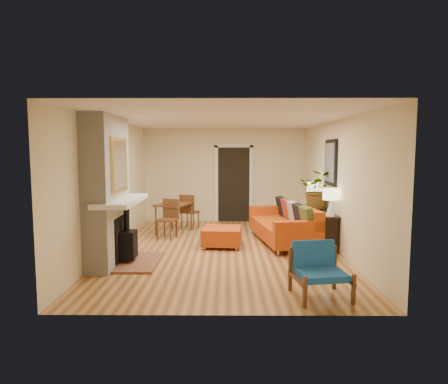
{
  "coord_description": "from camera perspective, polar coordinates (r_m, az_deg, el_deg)",
  "views": [
    {
      "loc": [
        0.06,
        -7.92,
        2.0
      ],
      "look_at": [
        0.0,
        0.2,
        1.15
      ],
      "focal_mm": 32.0,
      "sensor_mm": 36.0,
      "label": 1
    }
  ],
  "objects": [
    {
      "name": "ottoman",
      "position": [
        8.37,
        -0.34,
        -6.25
      ],
      "size": [
        0.84,
        0.84,
        0.4
      ],
      "color": "silver",
      "rests_on": "ground"
    },
    {
      "name": "dining_table",
      "position": [
        9.71,
        -6.79,
        -2.46
      ],
      "size": [
        1.07,
        1.68,
        0.89
      ],
      "color": "brown",
      "rests_on": "ground"
    },
    {
      "name": "room_shell",
      "position": [
        10.6,
        3.37,
        1.86
      ],
      "size": [
        6.5,
        6.5,
        6.5
      ],
      "color": "tan",
      "rests_on": "ground"
    },
    {
      "name": "blue_chair",
      "position": [
        5.74,
        13.28,
        -10.39
      ],
      "size": [
        0.8,
        0.79,
        0.74
      ],
      "color": "brown",
      "rests_on": "ground"
    },
    {
      "name": "sofa",
      "position": [
        8.8,
        8.91,
        -4.58
      ],
      "size": [
        1.33,
        2.43,
        0.91
      ],
      "color": "silver",
      "rests_on": "ground"
    },
    {
      "name": "fireplace",
      "position": [
        7.26,
        -16.07,
        -0.27
      ],
      "size": [
        1.09,
        1.68,
        2.6
      ],
      "color": "white",
      "rests_on": "ground"
    },
    {
      "name": "console_table",
      "position": [
        8.8,
        13.65,
        -3.5
      ],
      "size": [
        0.34,
        1.85,
        0.72
      ],
      "color": "black",
      "rests_on": "ground"
    },
    {
      "name": "lamp_near",
      "position": [
        8.0,
        14.97,
        -0.96
      ],
      "size": [
        0.3,
        0.3,
        0.54
      ],
      "color": "white",
      "rests_on": "console_table"
    },
    {
      "name": "houseplant",
      "position": [
        8.96,
        13.32,
        0.36
      ],
      "size": [
        0.95,
        0.9,
        0.84
      ],
      "primitive_type": "imported",
      "rotation": [
        0.0,
        0.0,
        -0.39
      ],
      "color": "#1E5919",
      "rests_on": "console_table"
    },
    {
      "name": "lamp_far",
      "position": [
        9.48,
        12.66,
        0.16
      ],
      "size": [
        0.3,
        0.3,
        0.54
      ],
      "color": "white",
      "rests_on": "console_table"
    }
  ]
}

